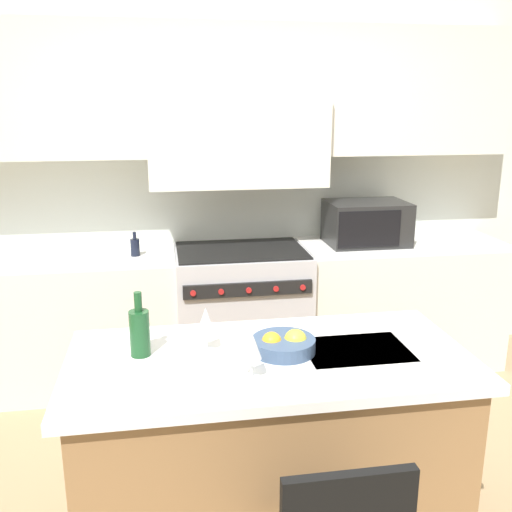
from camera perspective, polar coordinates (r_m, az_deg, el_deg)
back_cabinetry at (r=4.06m, az=-2.13°, el=10.90°), size 10.00×0.46×2.70m
back_counter at (r=4.07m, az=-1.53°, el=-5.62°), size 3.82×0.62×0.93m
range_stove at (r=4.05m, az=-1.49°, el=-5.72°), size 0.90×0.70×0.93m
microwave at (r=4.11m, az=10.97°, el=3.27°), size 0.56×0.41×0.30m
kitchen_island at (r=2.62m, az=1.33°, el=-18.67°), size 1.67×0.81×0.89m
wine_bottle at (r=2.41m, az=-11.56°, el=-7.41°), size 0.08×0.08×0.28m
wine_glass_near at (r=2.16m, az=-0.44°, el=-9.05°), size 0.08×0.08×0.19m
wine_glass_far at (r=2.40m, az=-5.05°, el=-6.57°), size 0.08×0.08×0.19m
fruit_bowl at (r=2.42m, az=2.84°, el=-8.78°), size 0.27×0.27×0.10m
oil_bottle_on_counter at (r=3.81m, az=-12.00°, el=0.91°), size 0.06×0.06×0.16m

